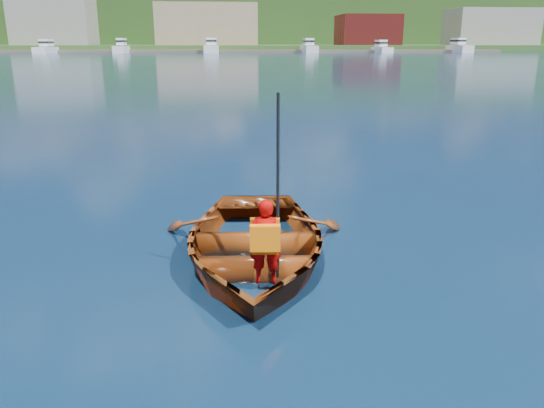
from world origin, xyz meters
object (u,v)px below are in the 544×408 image
Objects in this scene: rowboat at (253,243)px; dock at (218,51)px; marina_yachts at (212,48)px; child_paddler at (265,240)px.

dock is at bearing 90.42° from rowboat.
rowboat is 0.03× the size of marina_yachts.
marina_yachts is (-2.81, 144.02, 0.75)m from child_paddler.
child_paddler reaches higher than rowboat.
marina_yachts is (-2.71, 143.12, 1.13)m from rowboat.
child_paddler is (0.09, -0.91, 0.38)m from rowboat.
child_paddler is 0.02× the size of marina_yachts.
marina_yachts is at bearing 91.09° from rowboat.
rowboat is at bearing 95.71° from child_paddler.
child_paddler is at bearing -88.88° from marina_yachts.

